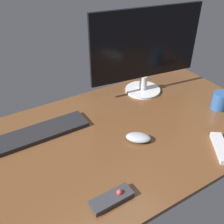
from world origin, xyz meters
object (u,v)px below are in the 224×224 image
computer_mouse (138,138)px  media_remote (112,199)px  tv_remote (221,148)px  coffee_mug (220,101)px  monitor (146,50)px  keyboard (39,133)px

computer_mouse → media_remote: 34.04cm
tv_remote → computer_mouse: bearing=84.5°
coffee_mug → tv_remote: bearing=-138.4°
media_remote → tv_remote: size_ratio=0.84×
computer_mouse → coffee_mug: size_ratio=1.21×
monitor → coffee_mug: 47.33cm
media_remote → coffee_mug: (78.48, 20.35, 3.53)cm
computer_mouse → tv_remote: 35.41cm
monitor → media_remote: bearing=-126.9°
coffee_mug → monitor: bearing=122.9°
tv_remote → coffee_mug: size_ratio=2.01×
tv_remote → coffee_mug: (25.20, 22.41, 3.52)cm
monitor → tv_remote: 63.01cm
monitor → tv_remote: bearing=-84.3°
computer_mouse → tv_remote: (26.67, -23.29, -0.51)cm
computer_mouse → media_remote: size_ratio=0.72×
monitor → tv_remote: monitor is taller
monitor → coffee_mug: monitor is taller
monitor → computer_mouse: 50.94cm
monitor → keyboard: 70.23cm
keyboard → tv_remote: size_ratio=2.45×
monitor → tv_remote: (-2.01, -58.22, -24.02)cm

